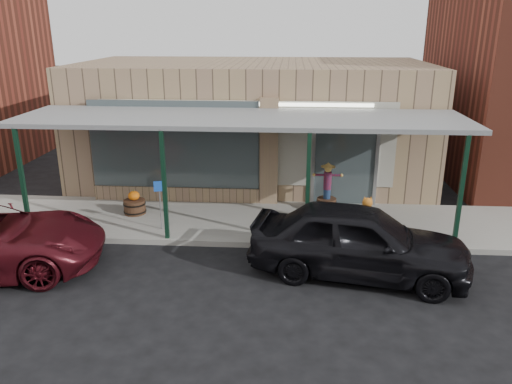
# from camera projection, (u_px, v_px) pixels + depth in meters

# --- Properties ---
(ground) EXTENTS (120.00, 120.00, 0.00)m
(ground) POSITION_uv_depth(u_px,v_px,m) (226.00, 286.00, 10.91)
(ground) COLOR black
(ground) RESTS_ON ground
(sidewalk) EXTENTS (40.00, 3.20, 0.15)m
(sidewalk) POSITION_uv_depth(u_px,v_px,m) (242.00, 222.00, 14.29)
(sidewalk) COLOR gray
(sidewalk) RESTS_ON ground
(storefront) EXTENTS (12.00, 6.25, 4.20)m
(storefront) POSITION_uv_depth(u_px,v_px,m) (253.00, 122.00, 17.96)
(storefront) COLOR #8C6D56
(storefront) RESTS_ON ground
(awning) EXTENTS (12.00, 3.00, 3.04)m
(awning) POSITION_uv_depth(u_px,v_px,m) (240.00, 120.00, 13.32)
(awning) COLOR slate
(awning) RESTS_ON ground
(block_buildings_near) EXTENTS (61.00, 8.00, 8.00)m
(block_buildings_near) POSITION_uv_depth(u_px,v_px,m) (310.00, 73.00, 18.27)
(block_buildings_near) COLOR brown
(block_buildings_near) RESTS_ON ground
(barrel_scarecrow) EXTENTS (0.90, 0.64, 1.49)m
(barrel_scarecrow) POSITION_uv_depth(u_px,v_px,m) (327.00, 195.00, 14.78)
(barrel_scarecrow) COLOR #492A1D
(barrel_scarecrow) RESTS_ON sidewalk
(barrel_pumpkin) EXTENTS (0.65, 0.65, 0.74)m
(barrel_pumpkin) POSITION_uv_depth(u_px,v_px,m) (135.00, 205.00, 14.61)
(barrel_pumpkin) COLOR #492A1D
(barrel_pumpkin) RESTS_ON sidewalk
(handicap_sign) EXTENTS (0.28, 0.10, 1.36)m
(handicap_sign) POSITION_uv_depth(u_px,v_px,m) (160.00, 198.00, 13.30)
(handicap_sign) COLOR gray
(handicap_sign) RESTS_ON sidewalk
(parked_sedan) EXTENTS (5.15, 2.82, 1.66)m
(parked_sedan) POSITION_uv_depth(u_px,v_px,m) (359.00, 241.00, 11.19)
(parked_sedan) COLOR black
(parked_sedan) RESTS_ON ground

